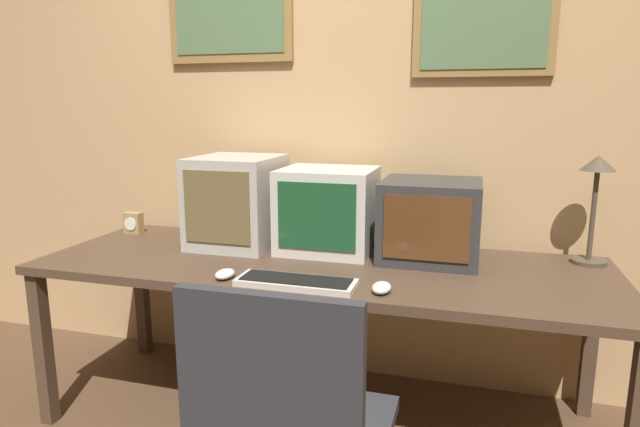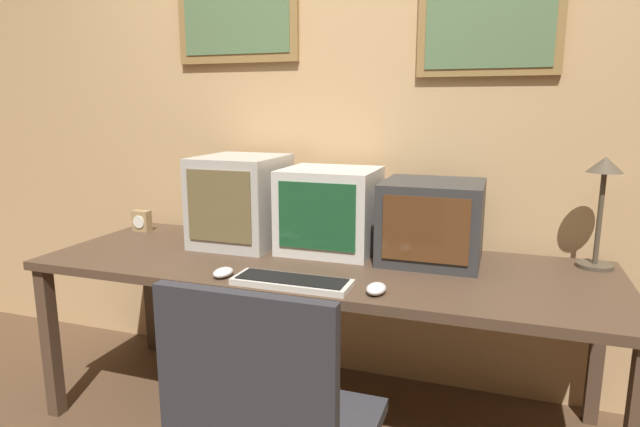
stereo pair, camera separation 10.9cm
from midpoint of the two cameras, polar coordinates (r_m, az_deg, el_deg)
wall_back at (r=2.57m, az=4.77°, el=10.77°), size 8.00×0.08×2.60m
desk at (r=2.22m, az=1.42°, el=-6.60°), size 2.32×0.80×0.71m
monitor_left at (r=2.47m, az=-7.15°, el=1.41°), size 0.36×0.41×0.41m
monitor_center at (r=2.34m, az=2.43°, el=0.37°), size 0.40×0.36×0.36m
monitor_right at (r=2.25m, az=13.22°, el=-0.82°), size 0.40×0.39×0.33m
keyboard_main at (r=1.92m, az=-1.23°, el=-7.32°), size 0.43×0.15×0.03m
mouse_near_keyboard at (r=1.86m, az=7.71°, el=-7.96°), size 0.07×0.10×0.04m
mouse_far_corner at (r=2.04m, az=-8.78°, el=-6.24°), size 0.07×0.10×0.03m
desk_clock at (r=2.85m, az=-17.44°, el=-0.77°), size 0.09×0.05×0.11m
desk_lamp at (r=2.36m, az=29.10°, el=2.15°), size 0.14×0.14×0.44m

